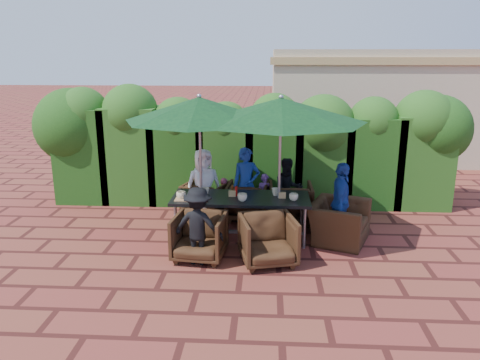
# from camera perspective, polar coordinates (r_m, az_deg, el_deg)

# --- Properties ---
(ground) EXTENTS (80.00, 80.00, 0.00)m
(ground) POSITION_cam_1_polar(r_m,az_deg,el_deg) (7.92, 0.54, -7.77)
(ground) COLOR maroon
(ground) RESTS_ON ground
(dining_table) EXTENTS (2.31, 0.90, 0.75)m
(dining_table) POSITION_cam_1_polar(r_m,az_deg,el_deg) (7.91, 0.10, -2.59)
(dining_table) COLOR black
(dining_table) RESTS_ON ground
(umbrella_left) EXTENTS (2.47, 2.47, 2.46)m
(umbrella_left) POSITION_cam_1_polar(r_m,az_deg,el_deg) (7.71, -4.97, 8.60)
(umbrella_left) COLOR gray
(umbrella_left) RESTS_ON ground
(umbrella_right) EXTENTS (2.77, 2.77, 2.46)m
(umbrella_right) POSITION_cam_1_polar(r_m,az_deg,el_deg) (7.56, 5.01, 8.48)
(umbrella_right) COLOR gray
(umbrella_right) RESTS_ON ground
(chair_far_left) EXTENTS (0.94, 0.91, 0.78)m
(chair_far_left) POSITION_cam_1_polar(r_m,az_deg,el_deg) (9.06, -4.18, -2.19)
(chair_far_left) COLOR black
(chair_far_left) RESTS_ON ground
(chair_far_mid) EXTENTS (0.82, 0.77, 0.78)m
(chair_far_mid) POSITION_cam_1_polar(r_m,az_deg,el_deg) (8.95, 0.91, -2.36)
(chair_far_mid) COLOR black
(chair_far_mid) RESTS_ON ground
(chair_far_right) EXTENTS (0.81, 0.76, 0.82)m
(chair_far_right) POSITION_cam_1_polar(r_m,az_deg,el_deg) (8.85, 6.18, -2.55)
(chair_far_right) COLOR black
(chair_far_right) RESTS_ON ground
(chair_near_left) EXTENTS (0.84, 0.80, 0.79)m
(chair_near_left) POSITION_cam_1_polar(r_m,az_deg,el_deg) (7.26, -4.98, -6.64)
(chair_near_left) COLOR black
(chair_near_left) RESTS_ON ground
(chair_near_right) EXTENTS (0.94, 0.91, 0.81)m
(chair_near_right) POSITION_cam_1_polar(r_m,az_deg,el_deg) (7.10, 3.45, -7.03)
(chair_near_right) COLOR black
(chair_near_right) RESTS_ON ground
(chair_end_right) EXTENTS (1.00, 1.20, 0.90)m
(chair_end_right) POSITION_cam_1_polar(r_m,az_deg,el_deg) (8.07, 11.96, -4.25)
(chair_end_right) COLOR black
(chair_end_right) RESTS_ON ground
(adult_far_left) EXTENTS (0.78, 0.63, 1.38)m
(adult_far_left) POSITION_cam_1_polar(r_m,az_deg,el_deg) (8.81, -4.46, -0.65)
(adult_far_left) COLOR white
(adult_far_left) RESTS_ON ground
(adult_far_mid) EXTENTS (0.58, 0.51, 1.41)m
(adult_far_mid) POSITION_cam_1_polar(r_m,az_deg,el_deg) (8.77, 0.77, -0.60)
(adult_far_mid) COLOR #1B3B96
(adult_far_mid) RESTS_ON ground
(adult_far_right) EXTENTS (0.66, 0.52, 1.20)m
(adult_far_right) POSITION_cam_1_polar(r_m,az_deg,el_deg) (8.87, 5.86, -1.18)
(adult_far_right) COLOR black
(adult_far_right) RESTS_ON ground
(adult_near_left) EXTENTS (0.81, 0.47, 1.19)m
(adult_near_left) POSITION_cam_1_polar(r_m,az_deg,el_deg) (7.05, -5.13, -5.58)
(adult_near_left) COLOR black
(adult_near_left) RESTS_ON ground
(adult_end_right) EXTENTS (0.50, 0.85, 1.37)m
(adult_end_right) POSITION_cam_1_polar(r_m,az_deg,el_deg) (7.98, 12.17, -2.72)
(adult_end_right) COLOR #1B3B96
(adult_end_right) RESTS_ON ground
(child_left) EXTENTS (0.34, 0.31, 0.77)m
(child_left) POSITION_cam_1_polar(r_m,az_deg,el_deg) (9.07, -1.87, -2.16)
(child_left) COLOR #CA476E
(child_left) RESTS_ON ground
(child_right) EXTENTS (0.33, 0.27, 0.88)m
(child_right) POSITION_cam_1_polar(r_m,az_deg,el_deg) (8.97, 3.04, -2.02)
(child_right) COLOR purple
(child_right) RESTS_ON ground
(pedestrian_a) EXTENTS (1.88, 1.40, 1.92)m
(pedestrian_a) POSITION_cam_1_polar(r_m,az_deg,el_deg) (11.77, 10.46, 4.49)
(pedestrian_a) COLOR #289127
(pedestrian_a) RESTS_ON ground
(pedestrian_b) EXTENTS (0.90, 0.55, 1.88)m
(pedestrian_b) POSITION_cam_1_polar(r_m,az_deg,el_deg) (12.08, 14.63, 4.42)
(pedestrian_b) COLOR #CA476E
(pedestrian_b) RESTS_ON ground
(pedestrian_c) EXTENTS (1.04, 1.01, 1.56)m
(pedestrian_c) POSITION_cam_1_polar(r_m,az_deg,el_deg) (11.99, 16.57, 3.42)
(pedestrian_c) COLOR gray
(pedestrian_c) RESTS_ON ground
(cup_a) EXTENTS (0.16, 0.16, 0.13)m
(cup_a) POSITION_cam_1_polar(r_m,az_deg,el_deg) (7.82, -7.18, -1.85)
(cup_a) COLOR beige
(cup_a) RESTS_ON dining_table
(cup_b) EXTENTS (0.13, 0.13, 0.13)m
(cup_b) POSITION_cam_1_polar(r_m,az_deg,el_deg) (8.01, -4.23, -1.36)
(cup_b) COLOR beige
(cup_b) RESTS_ON dining_table
(cup_c) EXTENTS (0.16, 0.16, 0.13)m
(cup_c) POSITION_cam_1_polar(r_m,az_deg,el_deg) (7.65, 0.29, -2.12)
(cup_c) COLOR beige
(cup_c) RESTS_ON dining_table
(cup_d) EXTENTS (0.13, 0.13, 0.13)m
(cup_d) POSITION_cam_1_polar(r_m,az_deg,el_deg) (7.98, 4.34, -1.44)
(cup_d) COLOR beige
(cup_d) RESTS_ON dining_table
(cup_e) EXTENTS (0.15, 0.15, 0.12)m
(cup_e) POSITION_cam_1_polar(r_m,az_deg,el_deg) (7.72, 6.56, -2.08)
(cup_e) COLOR beige
(cup_e) RESTS_ON dining_table
(ketchup_bottle) EXTENTS (0.04, 0.04, 0.17)m
(ketchup_bottle) POSITION_cam_1_polar(r_m,az_deg,el_deg) (7.91, -0.47, -1.36)
(ketchup_bottle) COLOR #B20C0A
(ketchup_bottle) RESTS_ON dining_table
(sauce_bottle) EXTENTS (0.04, 0.04, 0.17)m
(sauce_bottle) POSITION_cam_1_polar(r_m,az_deg,el_deg) (7.98, -0.93, -1.22)
(sauce_bottle) COLOR #4C230C
(sauce_bottle) RESTS_ON dining_table
(serving_tray) EXTENTS (0.35, 0.25, 0.02)m
(serving_tray) POSITION_cam_1_polar(r_m,az_deg,el_deg) (7.79, -6.62, -2.33)
(serving_tray) COLOR #A3794E
(serving_tray) RESTS_ON dining_table
(number_block_left) EXTENTS (0.12, 0.06, 0.10)m
(number_block_left) POSITION_cam_1_polar(r_m,az_deg,el_deg) (7.90, -0.96, -1.66)
(number_block_left) COLOR tan
(number_block_left) RESTS_ON dining_table
(number_block_right) EXTENTS (0.12, 0.06, 0.10)m
(number_block_right) POSITION_cam_1_polar(r_m,az_deg,el_deg) (7.84, 5.16, -1.86)
(number_block_right) COLOR tan
(number_block_right) RESTS_ON dining_table
(hedge_wall) EXTENTS (9.10, 1.60, 2.49)m
(hedge_wall) POSITION_cam_1_polar(r_m,az_deg,el_deg) (9.78, 0.64, 4.86)
(hedge_wall) COLOR #13380F
(hedge_wall) RESTS_ON ground
(building) EXTENTS (6.20, 3.08, 3.20)m
(building) POSITION_cam_1_polar(r_m,az_deg,el_deg) (14.69, 15.92, 8.80)
(building) COLOR #BFAC8E
(building) RESTS_ON ground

